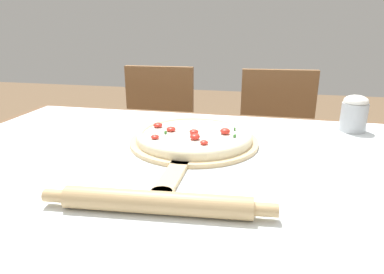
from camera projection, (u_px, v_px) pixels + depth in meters
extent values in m
cube|color=brown|center=(165.00, 165.00, 0.93)|extent=(1.43, 1.04, 0.03)
cylinder|color=brown|center=(60.00, 191.00, 1.61)|extent=(0.06, 0.06, 0.74)
cylinder|color=brown|center=(362.00, 223.00, 1.35)|extent=(0.06, 0.06, 0.74)
cube|color=silver|center=(165.00, 159.00, 0.92)|extent=(1.35, 0.96, 0.00)
cylinder|color=#D6B784|center=(194.00, 141.00, 1.03)|extent=(0.38, 0.38, 0.01)
cube|color=#D6B784|center=(172.00, 177.00, 0.80)|extent=(0.04, 0.17, 0.01)
cylinder|color=#D6B784|center=(161.00, 194.00, 0.72)|extent=(0.05, 0.05, 0.01)
cylinder|color=beige|center=(194.00, 137.00, 1.03)|extent=(0.35, 0.35, 0.02)
torus|color=beige|center=(194.00, 135.00, 1.03)|extent=(0.35, 0.35, 0.02)
cylinder|color=white|center=(194.00, 134.00, 1.02)|extent=(0.31, 0.31, 0.00)
ellipsoid|color=red|center=(171.00, 129.00, 1.05)|extent=(0.03, 0.03, 0.01)
ellipsoid|color=red|center=(155.00, 137.00, 0.98)|extent=(0.02, 0.02, 0.01)
ellipsoid|color=red|center=(204.00, 142.00, 0.93)|extent=(0.02, 0.02, 0.01)
ellipsoid|color=red|center=(194.00, 132.00, 1.02)|extent=(0.03, 0.03, 0.01)
ellipsoid|color=red|center=(225.00, 131.00, 1.02)|extent=(0.03, 0.03, 0.02)
ellipsoid|color=red|center=(158.00, 125.00, 1.08)|extent=(0.03, 0.03, 0.01)
ellipsoid|color=red|center=(195.00, 137.00, 0.97)|extent=(0.03, 0.03, 0.02)
cube|color=#387533|center=(197.00, 136.00, 0.99)|extent=(0.01, 0.01, 0.01)
cube|color=#387533|center=(196.00, 132.00, 1.02)|extent=(0.01, 0.01, 0.01)
cube|color=#387533|center=(235.00, 136.00, 0.99)|extent=(0.01, 0.01, 0.01)
cube|color=#387533|center=(235.00, 129.00, 1.05)|extent=(0.01, 0.01, 0.01)
cube|color=#387533|center=(166.00, 132.00, 1.02)|extent=(0.01, 0.01, 0.01)
cylinder|color=tan|center=(157.00, 202.00, 0.65)|extent=(0.37, 0.07, 0.04)
cylinder|color=tan|center=(56.00, 196.00, 0.68)|extent=(0.05, 0.03, 0.03)
cylinder|color=tan|center=(266.00, 210.00, 0.63)|extent=(0.05, 0.03, 0.03)
cube|color=brown|center=(152.00, 156.00, 1.82)|extent=(0.41, 0.41, 0.02)
cube|color=brown|center=(160.00, 106.00, 1.92)|extent=(0.38, 0.05, 0.44)
cylinder|color=brown|center=(115.00, 206.00, 1.77)|extent=(0.04, 0.04, 0.44)
cylinder|color=brown|center=(175.00, 212.00, 1.72)|extent=(0.04, 0.04, 0.44)
cylinder|color=brown|center=(136.00, 180.00, 2.07)|extent=(0.04, 0.04, 0.44)
cylinder|color=brown|center=(187.00, 184.00, 2.02)|extent=(0.04, 0.04, 0.44)
cube|color=brown|center=(277.00, 166.00, 1.69)|extent=(0.43, 0.43, 0.02)
cube|color=brown|center=(277.00, 112.00, 1.79)|extent=(0.38, 0.07, 0.44)
cylinder|color=brown|center=(243.00, 222.00, 1.64)|extent=(0.04, 0.04, 0.44)
cylinder|color=brown|center=(312.00, 227.00, 1.60)|extent=(0.04, 0.04, 0.44)
cylinder|color=brown|center=(242.00, 191.00, 1.94)|extent=(0.04, 0.04, 0.44)
cylinder|color=brown|center=(300.00, 194.00, 1.90)|extent=(0.04, 0.04, 0.44)
cylinder|color=#B2B7BC|center=(354.00, 117.00, 1.14)|extent=(0.08, 0.08, 0.09)
ellipsoid|color=white|center=(356.00, 101.00, 1.12)|extent=(0.08, 0.08, 0.04)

